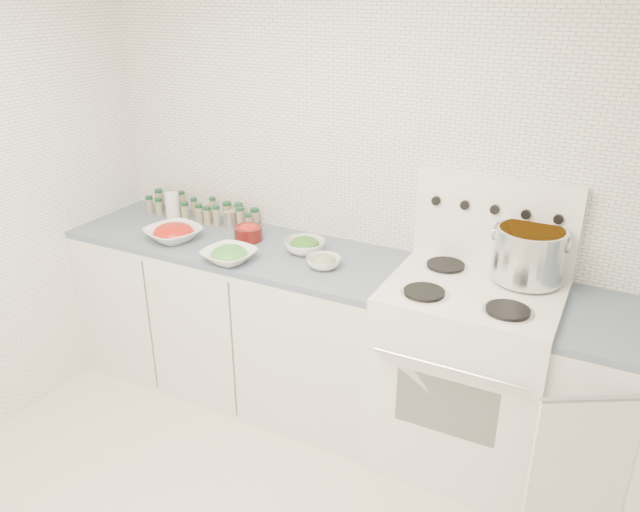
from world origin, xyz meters
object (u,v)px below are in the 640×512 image
at_px(bowl_tomato, 173,233).
at_px(bowl_snowpea, 229,255).
at_px(stove, 466,369).
at_px(stock_pot, 529,252).

distance_m(bowl_tomato, bowl_snowpea, 0.44).
relative_size(stove, bowl_snowpea, 4.83).
bearing_deg(stock_pot, stove, -139.28).
relative_size(stock_pot, bowl_snowpea, 1.19).
xyz_separation_m(stock_pot, bowl_snowpea, (-1.37, -0.38, -0.14)).
distance_m(stove, stock_pot, 0.63).
height_order(bowl_tomato, bowl_snowpea, bowl_tomato).
relative_size(stove, stock_pot, 4.06).
relative_size(bowl_tomato, bowl_snowpea, 1.27).
bearing_deg(bowl_snowpea, stock_pot, 15.43).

